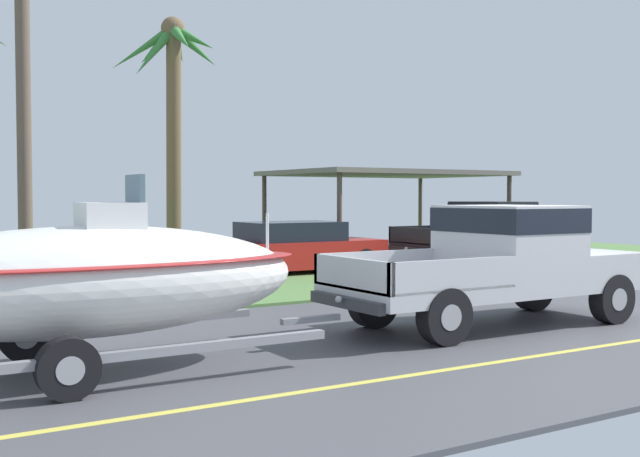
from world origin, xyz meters
name	(u,v)px	position (x,y,z in m)	size (l,w,h in m)	color
ground	(287,278)	(0.00, 8.38, -0.01)	(36.00, 22.00, 0.11)	#4C4C51
pickup_truck_towing	(506,259)	(-0.53, 0.23, 1.05)	(5.58, 1.98, 1.90)	silver
boat_on_trailer	(87,280)	(-7.18, 0.23, 1.09)	(6.32, 2.39, 2.31)	gray
parked_pickup_background	(491,230)	(6.61, 7.98, 1.05)	(5.46, 2.16, 1.89)	black
parked_sedan_near	(296,249)	(0.59, 8.94, 0.67)	(4.57, 1.85, 1.38)	#B21E19
carport_awning	(386,176)	(5.03, 11.02, 2.70)	(6.82, 4.88, 2.83)	#4C4238
palm_tree_mid	(173,85)	(-1.26, 12.94, 5.28)	(3.22, 3.12, 7.26)	brown
utility_pole	(23,67)	(-6.91, 5.11, 4.23)	(0.24, 1.80, 8.16)	brown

